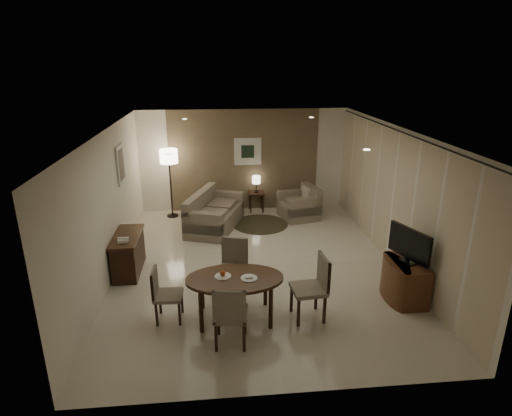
{
  "coord_description": "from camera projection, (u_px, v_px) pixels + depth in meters",
  "views": [
    {
      "loc": [
        -0.78,
        -7.68,
        3.92
      ],
      "look_at": [
        0.0,
        0.2,
        1.15
      ],
      "focal_mm": 30.0,
      "sensor_mm": 36.0,
      "label": 1
    }
  ],
  "objects": [
    {
      "name": "room_shell",
      "position": [
        255.0,
        195.0,
        8.51
      ],
      "size": [
        5.5,
        7.0,
        2.7
      ],
      "color": "beige",
      "rests_on": "ground"
    },
    {
      "name": "taupe_accent",
      "position": [
        244.0,
        161.0,
        11.41
      ],
      "size": [
        3.96,
        0.03,
        2.7
      ],
      "primitive_type": "cube",
      "color": "brown",
      "rests_on": "wall_back"
    },
    {
      "name": "curtain_wall",
      "position": [
        393.0,
        199.0,
        8.39
      ],
      "size": [
        0.08,
        6.7,
        2.58
      ],
      "primitive_type": null,
      "color": "beige",
      "rests_on": "wall_right"
    },
    {
      "name": "curtain_rod",
      "position": [
        400.0,
        131.0,
        7.95
      ],
      "size": [
        0.03,
        6.8,
        0.03
      ],
      "primitive_type": "cylinder",
      "rotation": [
        1.57,
        0.0,
        0.0
      ],
      "color": "black",
      "rests_on": "wall_right"
    },
    {
      "name": "art_back_frame",
      "position": [
        248.0,
        151.0,
        11.31
      ],
      "size": [
        0.72,
        0.03,
        0.72
      ],
      "primitive_type": "cube",
      "color": "silver",
      "rests_on": "wall_back"
    },
    {
      "name": "art_back_canvas",
      "position": [
        248.0,
        152.0,
        11.29
      ],
      "size": [
        0.34,
        0.01,
        0.34
      ],
      "primitive_type": "cube",
      "color": "black",
      "rests_on": "wall_back"
    },
    {
      "name": "art_left_frame",
      "position": [
        121.0,
        165.0,
        8.84
      ],
      "size": [
        0.03,
        0.6,
        0.8
      ],
      "primitive_type": "cube",
      "color": "silver",
      "rests_on": "wall_left"
    },
    {
      "name": "art_left_canvas",
      "position": [
        121.0,
        165.0,
        8.84
      ],
      "size": [
        0.01,
        0.46,
        0.64
      ],
      "primitive_type": "cube",
      "color": "gray",
      "rests_on": "wall_left"
    },
    {
      "name": "downlight_nl",
      "position": [
        169.0,
        154.0,
        5.87
      ],
      "size": [
        0.1,
        0.1,
        0.01
      ],
      "primitive_type": "cylinder",
      "color": "white",
      "rests_on": "ceiling"
    },
    {
      "name": "downlight_nr",
      "position": [
        367.0,
        150.0,
        6.13
      ],
      "size": [
        0.1,
        0.1,
        0.01
      ],
      "primitive_type": "cylinder",
      "color": "white",
      "rests_on": "ceiling"
    },
    {
      "name": "downlight_fl",
      "position": [
        184.0,
        119.0,
        9.25
      ],
      "size": [
        0.1,
        0.1,
        0.01
      ],
      "primitive_type": "cylinder",
      "color": "white",
      "rests_on": "ceiling"
    },
    {
      "name": "downlight_fr",
      "position": [
        311.0,
        117.0,
        9.51
      ],
      "size": [
        0.1,
        0.1,
        0.01
      ],
      "primitive_type": "cylinder",
      "color": "white",
      "rests_on": "ceiling"
    },
    {
      "name": "console_desk",
      "position": [
        128.0,
        254.0,
        8.22
      ],
      "size": [
        0.48,
        1.2,
        0.75
      ],
      "primitive_type": null,
      "color": "#432B15",
      "rests_on": "floor"
    },
    {
      "name": "telephone",
      "position": [
        123.0,
        239.0,
        7.8
      ],
      "size": [
        0.2,
        0.14,
        0.09
      ],
      "primitive_type": null,
      "color": "white",
      "rests_on": "console_desk"
    },
    {
      "name": "tv_cabinet",
      "position": [
        406.0,
        280.0,
        7.28
      ],
      "size": [
        0.48,
        0.9,
        0.7
      ],
      "primitive_type": null,
      "color": "brown",
      "rests_on": "floor"
    },
    {
      "name": "flat_tv",
      "position": [
        409.0,
        245.0,
        7.05
      ],
      "size": [
        0.36,
        0.85,
        0.6
      ],
      "primitive_type": null,
      "rotation": [
        0.0,
        0.0,
        0.35
      ],
      "color": "black",
      "rests_on": "tv_cabinet"
    },
    {
      "name": "dining_table",
      "position": [
        235.0,
        298.0,
        6.73
      ],
      "size": [
        1.52,
        0.95,
        0.71
      ],
      "primitive_type": null,
      "color": "#432B15",
      "rests_on": "floor"
    },
    {
      "name": "chair_near",
      "position": [
        231.0,
        313.0,
        6.08
      ],
      "size": [
        0.52,
        0.52,
        0.98
      ],
      "primitive_type": null,
      "rotation": [
        0.0,
        0.0,
        3.04
      ],
      "color": "gray",
      "rests_on": "floor"
    },
    {
      "name": "chair_far",
      "position": [
        232.0,
        270.0,
        7.33
      ],
      "size": [
        0.6,
        0.6,
        1.0
      ],
      "primitive_type": null,
      "rotation": [
        0.0,
        0.0,
        -0.28
      ],
      "color": "gray",
      "rests_on": "floor"
    },
    {
      "name": "chair_left",
      "position": [
        169.0,
        295.0,
        6.66
      ],
      "size": [
        0.44,
        0.44,
        0.88
      ],
      "primitive_type": null,
      "rotation": [
        0.0,
        0.0,
        1.53
      ],
      "color": "gray",
      "rests_on": "floor"
    },
    {
      "name": "chair_right",
      "position": [
        308.0,
        288.0,
        6.69
      ],
      "size": [
        0.55,
        0.55,
        1.04
      ],
      "primitive_type": null,
      "rotation": [
        0.0,
        0.0,
        -1.48
      ],
      "color": "gray",
      "rests_on": "floor"
    },
    {
      "name": "plate_a",
      "position": [
        223.0,
        276.0,
        6.64
      ],
      "size": [
        0.26,
        0.26,
        0.02
      ],
      "primitive_type": "cylinder",
      "color": "white",
      "rests_on": "dining_table"
    },
    {
      "name": "plate_b",
      "position": [
        249.0,
        278.0,
        6.58
      ],
      "size": [
        0.26,
        0.26,
        0.02
      ],
      "primitive_type": "cylinder",
      "color": "white",
      "rests_on": "dining_table"
    },
    {
      "name": "fruit_apple",
      "position": [
        223.0,
        273.0,
        6.62
      ],
      "size": [
        0.09,
        0.09,
        0.09
      ],
      "primitive_type": "sphere",
      "color": "#BD4715",
      "rests_on": "plate_a"
    },
    {
      "name": "napkin",
      "position": [
        249.0,
        277.0,
        6.58
      ],
      "size": [
        0.12,
        0.08,
        0.03
      ],
      "primitive_type": "cube",
      "color": "white",
      "rests_on": "plate_b"
    },
    {
      "name": "round_rug",
      "position": [
        260.0,
        224.0,
        10.7
      ],
      "size": [
        1.38,
        1.38,
        0.01
      ],
      "primitive_type": "cylinder",
      "color": "#3B3721",
      "rests_on": "floor"
    },
    {
      "name": "sofa",
      "position": [
        215.0,
        211.0,
        10.34
      ],
      "size": [
        2.07,
        1.51,
        0.88
      ],
      "primitive_type": null,
      "rotation": [
        0.0,
        0.0,
        1.23
      ],
      "color": "gray",
      "rests_on": "floor"
    },
    {
      "name": "armchair",
      "position": [
        299.0,
        203.0,
        11.02
      ],
      "size": [
        1.06,
        1.1,
        0.82
      ],
      "primitive_type": null,
      "rotation": [
        0.0,
        0.0,
        -1.35
      ],
      "color": "gray",
      "rests_on": "floor"
    },
    {
      "name": "side_table",
      "position": [
        256.0,
        202.0,
        11.57
      ],
      "size": [
        0.41,
        0.41,
        0.53
      ],
      "primitive_type": null,
      "color": "black",
      "rests_on": "floor"
    },
    {
      "name": "table_lamp",
      "position": [
        256.0,
        183.0,
        11.4
      ],
      "size": [
        0.22,
        0.22,
        0.5
      ],
      "primitive_type": null,
      "color": "#FFEAC1",
      "rests_on": "side_table"
    },
    {
      "name": "floor_lamp",
      "position": [
        171.0,
        184.0,
        10.96
      ],
      "size": [
        0.45,
        0.45,
        1.78
      ],
      "primitive_type": null,
      "color": "#FFE5B7",
      "rests_on": "floor"
    }
  ]
}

